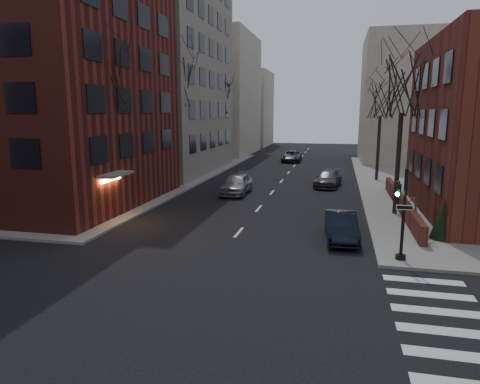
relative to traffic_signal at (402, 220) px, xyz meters
The scene contains 22 objects.
ground 12.15m from the traffic_signal, 131.43° to the right, with size 160.00×160.00×0.00m, color black.
sidewalk_far_left 42.53m from the traffic_signal, 150.37° to the left, with size 44.00×44.00×0.15m, color gray.
building_left_brick 25.61m from the traffic_signal, 162.24° to the left, with size 15.00×15.00×18.00m, color maroon.
building_left_tan 37.33m from the traffic_signal, 134.92° to the left, with size 18.00×18.00×28.00m, color gray.
low_wall_right 10.18m from the traffic_signal, 82.24° to the left, with size 0.35×16.00×1.00m, color maroon.
building_distant_la 51.89m from the traffic_signal, 116.50° to the left, with size 14.00×16.00×18.00m, color beige.
building_distant_ra 42.05m from the traffic_signal, 80.23° to the left, with size 14.00×14.00×16.00m, color beige.
building_distant_lb 66.59m from the traffic_signal, 108.38° to the left, with size 10.00×12.00×14.00m, color beige.
traffic_signal is the anchor object (origin of this frame).
tree_left_a 18.66m from the traffic_signal, 163.35° to the left, with size 4.18×4.18×10.26m.
tree_left_b 24.87m from the traffic_signal, 134.54° to the left, with size 4.40×4.40×10.80m.
tree_left_c 35.76m from the traffic_signal, 118.36° to the left, with size 3.96×3.96×9.72m.
tree_right_a 10.92m from the traffic_signal, 84.53° to the left, with size 3.96×3.96×9.72m.
tree_right_b 23.71m from the traffic_signal, 87.85° to the left, with size 3.74×3.74×9.18m.
streetlamp_near 20.86m from the traffic_signal, 141.13° to the left, with size 0.36×0.36×6.28m.
streetlamp_far 36.81m from the traffic_signal, 116.06° to the left, with size 0.36×0.36×6.28m.
parked_sedan 3.96m from the traffic_signal, 131.18° to the left, with size 1.51×4.34×1.43m, color black.
car_lane_silver 17.47m from the traffic_signal, 127.53° to the left, with size 1.94×4.82×1.64m, color #A1A2A7.
car_lane_gray 19.31m from the traffic_signal, 100.67° to the left, with size 1.95×4.80×1.39m, color #3A3B3F.
car_lane_far 38.33m from the traffic_signal, 103.18° to the left, with size 2.39×5.17×1.44m, color #3E3E43.
sandwich_board 9.67m from the traffic_signal, 78.30° to the left, with size 0.44×0.61×0.98m, color silver.
evergreen_shrub 4.57m from the traffic_signal, 55.43° to the left, with size 1.28×1.28×2.13m, color black.
Camera 1 is at (5.13, -10.02, 6.54)m, focal length 32.00 mm.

